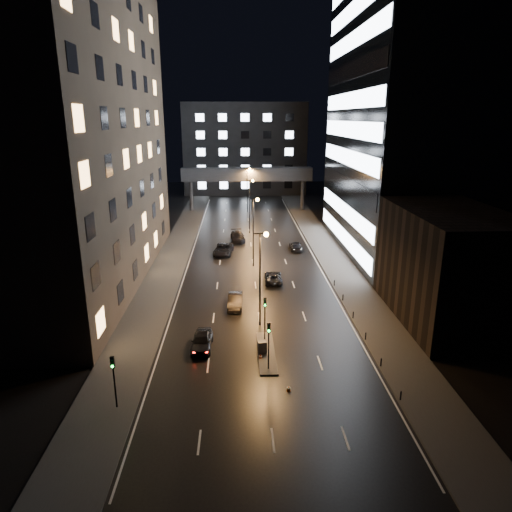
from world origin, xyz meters
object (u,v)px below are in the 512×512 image
object	(u,v)px
car_toward_a	(273,277)
car_toward_b	(296,246)
car_away_b	(235,301)
car_away_d	(238,236)
car_away_c	(223,249)
utility_cabinet	(262,347)
car_away_a	(202,341)

from	to	relation	value
car_toward_a	car_toward_b	distance (m)	15.89
car_away_b	car_away_d	world-z (taller)	car_away_d
car_toward_a	car_toward_b	bearing A→B (deg)	-106.38
car_away_d	car_away_c	bearing A→B (deg)	-111.61
car_away_c	utility_cabinet	distance (m)	32.66
car_away_a	utility_cabinet	distance (m)	5.80
car_away_c	car_toward_b	xyz separation A→B (m)	(11.92, 2.04, -0.15)
car_toward_b	car_toward_a	bearing A→B (deg)	72.67
car_toward_a	car_toward_b	size ratio (longest dim) A/B	1.04
car_away_c	car_toward_a	distance (m)	14.82
car_away_a	utility_cabinet	size ratio (longest dim) A/B	4.15
car_away_b	car_away_d	distance (m)	29.64
car_away_d	car_toward_a	distance (m)	21.86
car_away_d	car_away_b	bearing A→B (deg)	-96.76
car_away_c	utility_cabinet	size ratio (longest dim) A/B	5.27
car_away_d	car_toward_a	xyz separation A→B (m)	(4.69, -21.35, -0.14)
car_away_c	car_away_b	bearing A→B (deg)	-78.16
car_toward_a	car_toward_b	xyz separation A→B (m)	(4.92, 15.10, 0.00)
car_away_a	car_away_d	size ratio (longest dim) A/B	0.83
car_away_c	utility_cabinet	xyz separation A→B (m)	(4.47, -32.35, -0.11)
car_away_d	utility_cabinet	distance (m)	40.70
car_away_a	car_away_b	world-z (taller)	car_away_a
utility_cabinet	car_away_d	bearing A→B (deg)	82.92
car_away_b	car_toward_b	size ratio (longest dim) A/B	1.02
car_away_a	car_away_c	bearing A→B (deg)	89.89
car_away_a	car_away_c	world-z (taller)	car_away_c
car_away_b	car_toward_a	xyz separation A→B (m)	(5.06, 8.29, -0.10)
car_away_d	utility_cabinet	size ratio (longest dim) A/B	4.98
car_away_b	car_toward_b	xyz separation A→B (m)	(9.98, 23.39, -0.10)
car_away_c	car_away_d	bearing A→B (deg)	81.08
car_toward_b	car_away_b	bearing A→B (deg)	67.62
car_away_b	car_toward_b	distance (m)	25.43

